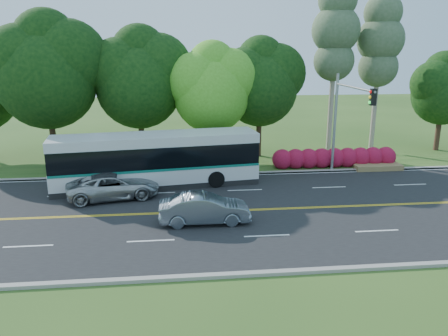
{
  "coord_description": "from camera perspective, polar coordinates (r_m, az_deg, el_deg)",
  "views": [
    {
      "loc": [
        -4.55,
        -22.45,
        8.68
      ],
      "look_at": [
        -1.99,
        2.0,
        1.92
      ],
      "focal_mm": 35.0,
      "sensor_mm": 36.0,
      "label": 1
    }
  ],
  "objects": [
    {
      "name": "bougainvillea_hedge",
      "position": [
        33.73,
        14.56,
        1.21
      ],
      "size": [
        9.5,
        2.25,
        1.5
      ],
      "color": "maroon",
      "rests_on": "ground"
    },
    {
      "name": "grass_verge",
      "position": [
        32.93,
        2.16,
        0.17
      ],
      "size": [
        60.0,
        4.0,
        0.1
      ],
      "primitive_type": "cube",
      "color": "#2E501A",
      "rests_on": "ground"
    },
    {
      "name": "traffic_signal",
      "position": [
        30.23,
        15.62,
        7.19
      ],
      "size": [
        0.42,
        6.1,
        7.0
      ],
      "color": "gray",
      "rests_on": "ground"
    },
    {
      "name": "ground",
      "position": [
        24.5,
        5.14,
        -5.44
      ],
      "size": [
        120.0,
        120.0,
        0.0
      ],
      "primitive_type": "plane",
      "color": "#2E501A",
      "rests_on": "ground"
    },
    {
      "name": "sedan",
      "position": [
        22.37,
        -2.55,
        -5.31
      ],
      "size": [
        4.64,
        1.65,
        1.52
      ],
      "primitive_type": "imported",
      "rotation": [
        0.0,
        0.0,
        1.58
      ],
      "color": "slate",
      "rests_on": "road"
    },
    {
      "name": "suv",
      "position": [
        26.81,
        -14.24,
        -2.28
      ],
      "size": [
        5.76,
        3.49,
        1.49
      ],
      "primitive_type": "imported",
      "rotation": [
        0.0,
        0.0,
        1.77
      ],
      "color": "#ABAEAF",
      "rests_on": "road"
    },
    {
      "name": "transit_bus",
      "position": [
        28.41,
        -8.85,
        0.98
      ],
      "size": [
        13.26,
        4.55,
        3.4
      ],
      "rotation": [
        0.0,
        0.0,
        0.14
      ],
      "color": "silver",
      "rests_on": "road"
    },
    {
      "name": "curb_north",
      "position": [
        31.16,
        2.64,
        -0.67
      ],
      "size": [
        60.0,
        0.3,
        0.15
      ],
      "primitive_type": "cube",
      "color": "gray",
      "rests_on": "ground"
    },
    {
      "name": "road",
      "position": [
        24.49,
        5.14,
        -5.42
      ],
      "size": [
        60.0,
        14.0,
        0.02
      ],
      "primitive_type": "cube",
      "color": "black",
      "rests_on": "ground"
    },
    {
      "name": "tree_row",
      "position": [
        34.64,
        -7.14,
        12.03
      ],
      "size": [
        44.7,
        9.1,
        13.84
      ],
      "color": "black",
      "rests_on": "ground"
    },
    {
      "name": "lane_markings",
      "position": [
        24.47,
        4.92,
        -5.41
      ],
      "size": [
        57.6,
        13.82,
        0.0
      ],
      "color": "gold",
      "rests_on": "road"
    },
    {
      "name": "curb_south",
      "position": [
        18.14,
        9.55,
        -13.19
      ],
      "size": [
        60.0,
        0.3,
        0.15
      ],
      "primitive_type": "cube",
      "color": "gray",
      "rests_on": "ground"
    }
  ]
}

